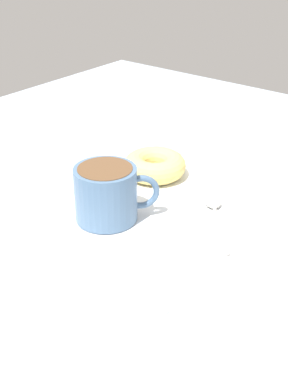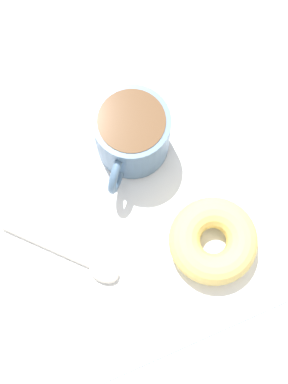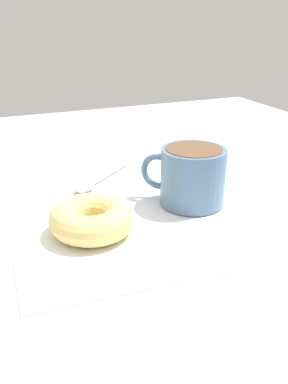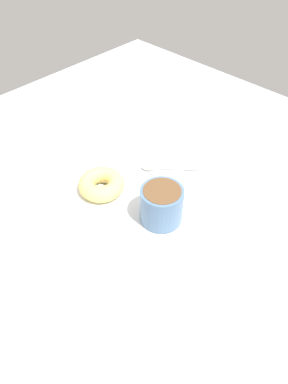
% 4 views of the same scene
% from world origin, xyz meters
% --- Properties ---
extents(ground_plane, '(1.20, 1.20, 0.02)m').
position_xyz_m(ground_plane, '(0.00, 0.00, -0.01)').
color(ground_plane, '#99A8B7').
extents(napkin, '(0.37, 0.37, 0.00)m').
position_xyz_m(napkin, '(-0.02, -0.03, 0.00)').
color(napkin, white).
rests_on(napkin, ground_plane).
extents(coffee_cup, '(0.10, 0.10, 0.08)m').
position_xyz_m(coffee_cup, '(-0.03, -0.09, 0.04)').
color(coffee_cup, slate).
rests_on(coffee_cup, napkin).
extents(donut, '(0.10, 0.10, 0.04)m').
position_xyz_m(donut, '(-0.06, 0.06, 0.02)').
color(donut, '#E5C66B').
rests_on(donut, napkin).
extents(spoon, '(0.11, 0.12, 0.01)m').
position_xyz_m(spoon, '(0.08, 0.01, 0.01)').
color(spoon, '#B7B2A8').
rests_on(spoon, napkin).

